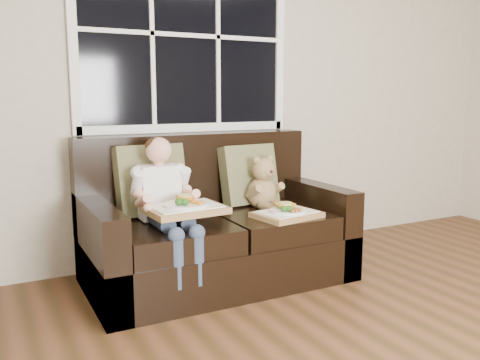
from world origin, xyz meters
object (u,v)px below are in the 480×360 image
child (164,194)px  tray_right (287,213)px  teddy_bear (263,186)px  loveseat (214,233)px  tray_left (185,208)px

child → tray_right: bearing=-16.1°
teddy_bear → tray_right: teddy_bear is taller
loveseat → teddy_bear: loveseat is taller
child → tray_left: child is taller
loveseat → tray_right: size_ratio=3.85×
teddy_bear → tray_right: (-0.01, -0.33, -0.12)m
teddy_bear → tray_left: teddy_bear is taller
teddy_bear → tray_left: size_ratio=0.82×
tray_right → tray_left: bearing=167.3°
tray_right → child: bearing=154.5°
teddy_bear → tray_right: bearing=-98.6°
child → tray_left: bearing=-69.6°
child → loveseat: bearing=16.9°
loveseat → teddy_bear: size_ratio=4.47×
loveseat → tray_right: loveseat is taller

